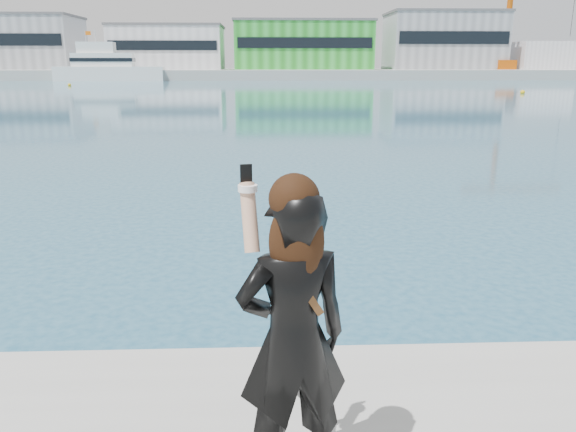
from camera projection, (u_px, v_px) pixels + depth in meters
name	position (u px, v px, depth m)	size (l,w,h in m)	color
far_quay	(267.00, 74.00, 129.32)	(320.00, 40.00, 2.00)	#9E9E99
warehouse_grey_left	(17.00, 42.00, 123.47)	(26.52, 16.36, 11.50)	gray
warehouse_white	(168.00, 47.00, 125.01)	(24.48, 15.35, 9.50)	silver
warehouse_green	(303.00, 45.00, 126.04)	(30.60, 16.36, 10.50)	#249126
warehouse_grey_right	(443.00, 41.00, 127.02)	(25.50, 15.35, 12.50)	gray
ancillary_shed	(541.00, 56.00, 126.82)	(12.00, 10.00, 6.00)	silver
dock_crane	(515.00, 6.00, 119.98)	(23.00, 4.00, 24.00)	#D75A0C
flagpole_left	(87.00, 47.00, 117.72)	(1.28, 0.16, 8.00)	silver
flagpole_right	(370.00, 48.00, 120.05)	(1.28, 0.16, 8.00)	silver
motor_yacht	(107.00, 67.00, 108.52)	(20.76, 7.42, 9.49)	white
buoy_near	(522.00, 94.00, 62.55)	(0.50, 0.50, 0.50)	yellow
buoy_far	(70.00, 86.00, 83.87)	(0.50, 0.50, 0.50)	yellow
woman	(293.00, 331.00, 3.19)	(0.73, 0.56, 1.90)	black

